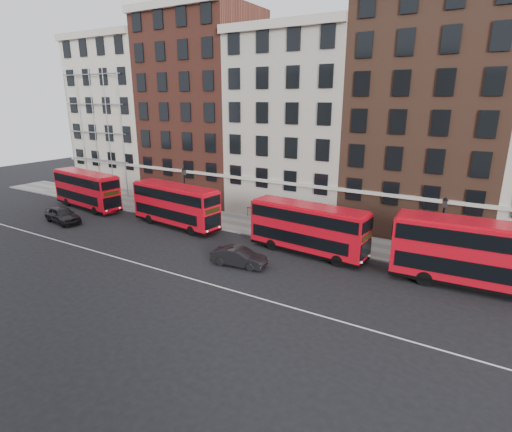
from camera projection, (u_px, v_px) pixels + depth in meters
The scene contains 14 objects.
ground at pixel (195, 265), 30.32m from camera, with size 120.00×120.00×0.00m, color black.
pavement at pixel (264, 227), 38.95m from camera, with size 80.00×5.00×0.15m, color slate.
kerb at pixel (250, 235), 36.89m from camera, with size 80.00×0.30×0.16m, color gray.
road_centre_line at pixel (177, 275), 28.68m from camera, with size 70.00×0.12×0.01m, color white.
building_terrace at pixel (296, 117), 42.30m from camera, with size 64.00×11.95×22.00m.
bus_a at pixel (87, 189), 45.46m from camera, with size 10.22×3.67×4.20m.
bus_b at pixel (175, 204), 38.91m from camera, with size 10.12×3.48×4.17m.
bus_c at pixel (308, 228), 32.03m from camera, with size 9.93×3.18×4.10m.
bus_d at pixel (480, 254), 25.96m from camera, with size 11.04×3.22×4.59m.
car_rear at pixel (63, 215), 40.53m from camera, with size 1.92×4.78×1.63m, color black.
car_front at pixel (239, 257), 30.08m from camera, with size 1.48×4.25×1.40m, color black.
lamp_post_left at pixel (185, 191), 40.95m from camera, with size 0.44×0.44×5.33m.
lamp_post_right at pixel (441, 229), 28.91m from camera, with size 0.44×0.44×5.33m.
iron_railings at pixel (274, 216), 40.60m from camera, with size 6.60×0.06×1.00m, color black, non-canonical shape.
Camera 1 is at (18.35, -21.68, 12.19)m, focal length 28.00 mm.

